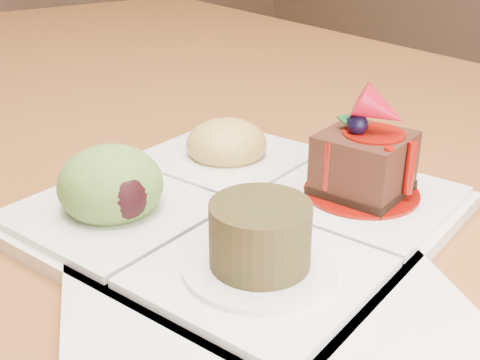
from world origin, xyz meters
TOP-DOWN VIEW (x-y plane):
  - dining_table at (0.00, 0.00)m, footprint 1.00×1.80m
  - sampler_plate at (-0.10, -0.22)m, footprint 0.34×0.34m
  - second_plate at (-0.14, -0.30)m, footprint 0.30×0.30m

SIDE VIEW (x-z plane):
  - dining_table at x=0.00m, z-range 0.31..1.06m
  - second_plate at x=-0.14m, z-range 0.75..0.76m
  - sampler_plate at x=-0.10m, z-range 0.72..0.82m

